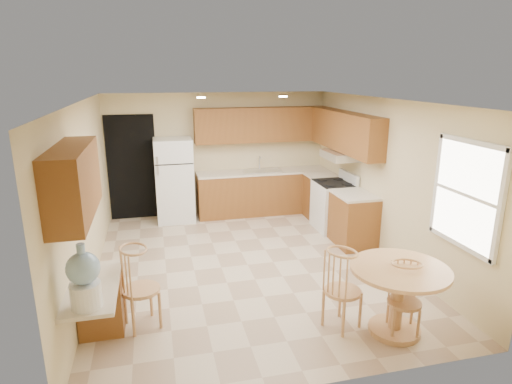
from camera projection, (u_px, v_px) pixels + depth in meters
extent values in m
plane|color=#C7B090|center=(248.00, 265.00, 6.64)|extent=(5.50, 5.50, 0.00)
cube|color=white|center=(247.00, 101.00, 5.96)|extent=(4.50, 5.50, 0.02)
cube|color=#CDBC8A|center=(219.00, 154.00, 8.87)|extent=(4.50, 0.02, 2.50)
cube|color=#CDBC8A|center=(315.00, 266.00, 3.73)|extent=(4.50, 0.02, 2.50)
cube|color=#CDBC8A|center=(85.00, 197.00, 5.79)|extent=(0.02, 5.50, 2.50)
cube|color=#CDBC8A|center=(385.00, 179.00, 6.81)|extent=(0.02, 5.50, 2.50)
cube|color=black|center=(132.00, 168.00, 8.52)|extent=(0.90, 0.02, 2.10)
cube|color=brown|center=(263.00, 193.00, 9.01)|extent=(2.75, 0.60, 0.87)
cube|color=beige|center=(263.00, 172.00, 8.89)|extent=(2.75, 0.63, 0.04)
cube|color=brown|center=(321.00, 197.00, 8.70)|extent=(0.60, 0.59, 0.87)
cube|color=beige|center=(322.00, 175.00, 8.57)|extent=(0.63, 0.59, 0.04)
cube|color=brown|center=(353.00, 220.00, 7.34)|extent=(0.60, 0.80, 0.87)
cube|color=beige|center=(355.00, 195.00, 7.21)|extent=(0.63, 0.80, 0.04)
cube|color=brown|center=(262.00, 125.00, 8.76)|extent=(2.75, 0.33, 0.70)
cube|color=brown|center=(345.00, 131.00, 7.74)|extent=(0.33, 2.42, 0.70)
cube|color=brown|center=(74.00, 182.00, 4.17)|extent=(0.33, 1.40, 0.70)
cube|color=silver|center=(262.00, 171.00, 8.88)|extent=(0.78, 0.44, 0.01)
cube|color=silver|center=(340.00, 155.00, 7.81)|extent=(0.50, 0.76, 0.14)
cube|color=brown|center=(101.00, 303.00, 4.85)|extent=(0.48, 0.42, 0.72)
cube|color=beige|center=(93.00, 287.00, 4.39)|extent=(0.50, 1.20, 0.04)
cube|color=white|center=(467.00, 195.00, 5.01)|extent=(0.05, 1.00, 1.20)
cube|color=white|center=(473.00, 142.00, 4.84)|extent=(0.05, 1.10, 0.06)
cube|color=white|center=(459.00, 244.00, 5.17)|extent=(0.05, 1.10, 0.06)
cube|color=white|center=(501.00, 208.00, 4.51)|extent=(0.05, 0.06, 1.28)
cube|color=white|center=(437.00, 184.00, 5.50)|extent=(0.05, 0.06, 1.28)
cylinder|color=white|center=(201.00, 98.00, 6.98)|extent=(0.14, 0.14, 0.02)
cylinder|color=white|center=(283.00, 97.00, 7.29)|extent=(0.14, 0.14, 0.02)
cube|color=white|center=(174.00, 180.00, 8.45)|extent=(0.73, 0.68, 1.66)
cube|color=black|center=(174.00, 164.00, 8.02)|extent=(0.72, 0.01, 0.02)
cube|color=silver|center=(158.00, 170.00, 7.97)|extent=(0.03, 0.03, 0.18)
cube|color=silver|center=(157.00, 160.00, 7.91)|extent=(0.03, 0.03, 0.14)
cube|color=white|center=(333.00, 206.00, 8.05)|extent=(0.65, 0.76, 0.90)
cube|color=black|center=(335.00, 183.00, 7.93)|extent=(0.64, 0.75, 0.02)
cube|color=white|center=(349.00, 177.00, 7.97)|extent=(0.06, 0.76, 0.18)
cylinder|color=tan|center=(394.00, 329.00, 4.92)|extent=(0.59, 0.59, 0.06)
cylinder|color=tan|center=(397.00, 301.00, 4.82)|extent=(0.15, 0.15, 0.72)
cylinder|color=tan|center=(400.00, 269.00, 4.71)|extent=(1.09, 1.09, 0.04)
cylinder|color=tan|center=(343.00, 291.00, 4.91)|extent=(0.42, 0.42, 0.04)
cylinder|color=tan|center=(324.00, 304.00, 5.08)|extent=(0.04, 0.04, 0.45)
cylinder|color=tan|center=(348.00, 301.00, 5.15)|extent=(0.04, 0.04, 0.45)
cylinder|color=tan|center=(335.00, 317.00, 4.80)|extent=(0.04, 0.04, 0.45)
cylinder|color=tan|center=(359.00, 314.00, 4.87)|extent=(0.04, 0.04, 0.45)
cylinder|color=tan|center=(404.00, 303.00, 4.76)|extent=(0.38, 0.38, 0.04)
cylinder|color=tan|center=(386.00, 314.00, 4.91)|extent=(0.03, 0.03, 0.41)
cylinder|color=tan|center=(406.00, 311.00, 4.97)|extent=(0.03, 0.03, 0.41)
cylinder|color=tan|center=(398.00, 327.00, 4.66)|extent=(0.03, 0.03, 0.41)
cylinder|color=tan|center=(420.00, 324.00, 4.72)|extent=(0.03, 0.03, 0.41)
cylinder|color=tan|center=(141.00, 290.00, 4.92)|extent=(0.44, 0.44, 0.04)
cylinder|color=tan|center=(129.00, 303.00, 5.09)|extent=(0.04, 0.04, 0.47)
cylinder|color=tan|center=(156.00, 300.00, 5.16)|extent=(0.04, 0.04, 0.47)
cylinder|color=tan|center=(128.00, 317.00, 4.80)|extent=(0.04, 0.04, 0.47)
cylinder|color=tan|center=(156.00, 313.00, 4.87)|extent=(0.04, 0.04, 0.47)
cylinder|color=white|center=(86.00, 295.00, 3.96)|extent=(0.28, 0.28, 0.24)
sphere|color=#87AFD0|center=(83.00, 268.00, 3.89)|extent=(0.30, 0.30, 0.30)
cylinder|color=#87AFD0|center=(81.00, 248.00, 3.84)|extent=(0.08, 0.08, 0.09)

